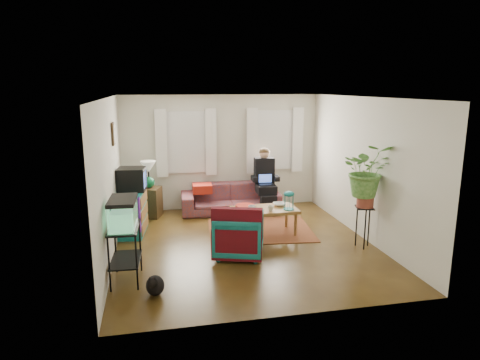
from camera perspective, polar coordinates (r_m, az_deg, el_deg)
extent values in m
cube|color=#4F2B14|center=(7.78, 0.61, -8.57)|extent=(4.50, 5.00, 0.01)
cube|color=white|center=(7.26, 0.66, 10.96)|extent=(4.50, 5.00, 0.01)
cube|color=silver|center=(9.83, -2.51, 3.72)|extent=(4.50, 0.01, 2.60)
cube|color=silver|center=(5.07, 6.74, -4.71)|extent=(4.50, 0.01, 2.60)
cube|color=silver|center=(7.28, -16.95, 0.09)|extent=(0.01, 5.00, 2.60)
cube|color=silver|center=(8.19, 16.21, 1.47)|extent=(0.01, 5.00, 2.60)
cube|color=white|center=(9.68, -7.20, 5.00)|extent=(1.08, 0.04, 1.38)
cube|color=white|center=(10.05, 4.57, 5.33)|extent=(1.08, 0.04, 1.38)
cube|color=white|center=(9.60, -7.16, 4.94)|extent=(1.36, 0.06, 1.50)
cube|color=white|center=(9.97, 4.70, 5.27)|extent=(1.36, 0.06, 1.50)
cube|color=#3D2616|center=(8.01, -16.48, 5.93)|extent=(0.04, 0.32, 0.40)
cube|color=brown|center=(8.51, 2.69, -6.64)|extent=(2.15, 1.80, 0.01)
imported|color=brown|center=(9.59, -1.28, -1.81)|extent=(2.23, 0.98, 0.85)
cube|color=#3D2217|center=(9.48, -11.92, -2.91)|extent=(0.56, 0.56, 0.65)
cube|color=#136974|center=(8.46, -14.24, -4.25)|extent=(0.58, 0.97, 0.83)
cube|color=black|center=(8.39, -14.24, 0.09)|extent=(0.56, 0.52, 0.44)
cube|color=black|center=(6.48, -15.02, -9.54)|extent=(0.45, 0.76, 0.82)
cube|color=#7FD899|center=(6.27, -15.34, -4.22)|extent=(0.41, 0.69, 0.43)
ellipsoid|color=black|center=(6.09, -11.27, -13.37)|extent=(0.31, 0.42, 0.33)
imported|color=navy|center=(7.17, -0.15, -6.99)|extent=(0.97, 0.94, 0.81)
cube|color=#9E0A0A|center=(6.82, -0.43, -6.52)|extent=(0.83, 0.42, 0.66)
cube|color=brown|center=(8.23, 3.27, -5.51)|extent=(1.25, 0.71, 0.51)
imported|color=white|center=(7.96, 1.60, -3.79)|extent=(0.14, 0.14, 0.11)
imported|color=beige|center=(7.97, 4.10, -3.82)|extent=(0.12, 0.12, 0.11)
imported|color=white|center=(8.35, 5.28, -3.25)|extent=(0.25, 0.25, 0.06)
cylinder|color=#B21414|center=(8.21, 0.71, -3.51)|extent=(0.39, 0.39, 0.04)
cube|color=black|center=(7.84, 16.13, -6.05)|extent=(0.38, 0.38, 0.73)
imported|color=#599947|center=(7.62, 16.52, 0.20)|extent=(1.00, 0.92, 0.93)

